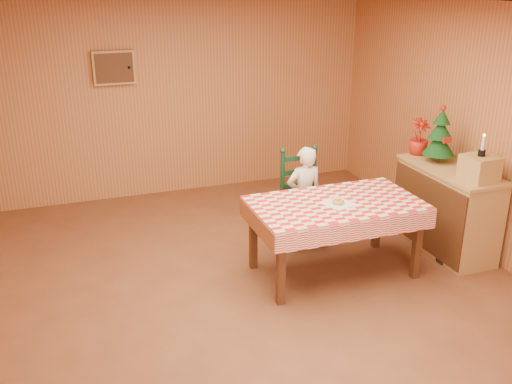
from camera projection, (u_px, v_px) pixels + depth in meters
ground at (263, 292)px, 5.43m from camera, size 6.00×6.00×0.00m
cabin_walls at (244, 91)px, 5.25m from camera, size 5.10×6.05×2.65m
dining_table at (335, 210)px, 5.55m from camera, size 1.66×0.96×0.77m
ladder_chair at (302, 199)px, 6.31m from camera, size 0.44×0.40×1.08m
seated_child at (304, 196)px, 6.24m from camera, size 0.41×0.27×1.12m
napkin at (338, 204)px, 5.48m from camera, size 0.33×0.33×0.00m
donut at (338, 201)px, 5.47m from camera, size 0.15×0.15×0.04m
shelf_unit at (446, 209)px, 6.14m from camera, size 0.54×1.24×0.93m
crate at (479, 168)px, 5.59m from camera, size 0.32×0.32×0.25m
christmas_tree at (440, 136)px, 6.10m from camera, size 0.34×0.34×0.62m
flower_arrangement at (419, 137)px, 6.38m from camera, size 0.24×0.24×0.41m
candle_set at (482, 150)px, 5.52m from camera, size 0.07×0.07×0.22m
storage_bin at (455, 244)px, 5.96m from camera, size 0.40×0.40×0.38m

